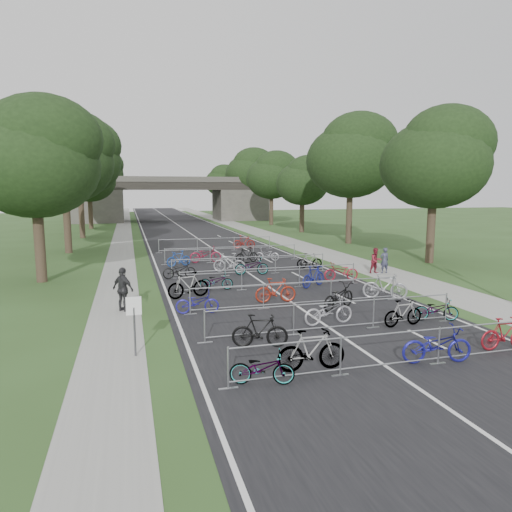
% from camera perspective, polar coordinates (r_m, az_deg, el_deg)
% --- Properties ---
extents(ground, '(200.00, 200.00, 0.00)m').
position_cam_1_polar(ground, '(13.57, 16.45, -13.47)').
color(ground, '#2E4A1F').
rests_on(ground, ground).
extents(road, '(11.00, 140.00, 0.01)m').
position_cam_1_polar(road, '(61.20, -9.21, 3.49)').
color(road, black).
rests_on(road, ground).
extents(sidewalk_right, '(3.00, 140.00, 0.01)m').
position_cam_1_polar(sidewalk_right, '(62.60, -1.90, 3.70)').
color(sidewalk_right, gray).
rests_on(sidewalk_right, ground).
extents(sidewalk_left, '(2.00, 140.00, 0.01)m').
position_cam_1_polar(sidewalk_left, '(60.82, -16.26, 3.24)').
color(sidewalk_left, gray).
rests_on(sidewalk_left, ground).
extents(lane_markings, '(0.12, 140.00, 0.00)m').
position_cam_1_polar(lane_markings, '(61.20, -9.21, 3.48)').
color(lane_markings, silver).
rests_on(lane_markings, ground).
extents(overpass_bridge, '(31.00, 8.00, 7.05)m').
position_cam_1_polar(overpass_bridge, '(75.94, -10.57, 7.02)').
color(overpass_bridge, '#42403B').
rests_on(overpass_bridge, ground).
extents(park_sign, '(0.45, 0.06, 1.83)m').
position_cam_1_polar(park_sign, '(14.10, -15.00, -7.16)').
color(park_sign, '#4C4C51').
rests_on(park_sign, ground).
extents(tree_left_0, '(6.72, 6.72, 10.25)m').
position_cam_1_polar(tree_left_0, '(26.97, -25.81, 10.71)').
color(tree_left_0, '#33261C').
rests_on(tree_left_0, ground).
extents(tree_right_0, '(7.17, 7.17, 10.93)m').
position_cam_1_polar(tree_right_0, '(33.27, 21.66, 11.07)').
color(tree_right_0, '#33261C').
rests_on(tree_right_0, ground).
extents(tree_left_1, '(7.56, 7.56, 11.53)m').
position_cam_1_polar(tree_left_1, '(38.88, -22.79, 11.08)').
color(tree_left_1, '#33261C').
rests_on(tree_left_1, ground).
extents(tree_right_1, '(8.18, 8.18, 12.47)m').
position_cam_1_polar(tree_right_1, '(43.50, 11.94, 11.95)').
color(tree_right_1, '#33261C').
rests_on(tree_right_1, ground).
extents(tree_left_2, '(8.40, 8.40, 12.81)m').
position_cam_1_polar(tree_left_2, '(50.84, -21.19, 11.26)').
color(tree_left_2, '#33261C').
rests_on(tree_left_2, ground).
extents(tree_right_2, '(6.16, 6.16, 9.39)m').
position_cam_1_polar(tree_right_2, '(54.35, 5.95, 9.24)').
color(tree_right_2, '#33261C').
rests_on(tree_right_2, ground).
extents(tree_left_3, '(6.72, 6.72, 10.25)m').
position_cam_1_polar(tree_left_3, '(62.72, -20.09, 9.14)').
color(tree_left_3, '#33261C').
rests_on(tree_left_3, ground).
extents(tree_right_3, '(7.17, 7.17, 10.93)m').
position_cam_1_polar(tree_right_3, '(65.68, 2.06, 9.94)').
color(tree_right_3, '#33261C').
rests_on(tree_right_3, ground).
extents(tree_left_4, '(7.56, 7.56, 11.53)m').
position_cam_1_polar(tree_left_4, '(74.71, -19.43, 9.57)').
color(tree_left_4, '#33261C').
rests_on(tree_left_4, ground).
extents(tree_right_4, '(8.18, 8.18, 12.47)m').
position_cam_1_polar(tree_right_4, '(77.22, -0.70, 10.42)').
color(tree_right_4, '#33261C').
rests_on(tree_right_4, ground).
extents(tree_left_5, '(8.40, 8.40, 12.81)m').
position_cam_1_polar(tree_left_5, '(86.72, -18.96, 9.88)').
color(tree_left_5, '#33261C').
rests_on(tree_left_5, ground).
extents(tree_right_5, '(6.16, 6.16, 9.39)m').
position_cam_1_polar(tree_right_5, '(88.82, -2.72, 8.86)').
color(tree_right_5, '#33261C').
rests_on(tree_right_5, ground).
extents(tree_left_6, '(6.72, 6.72, 10.25)m').
position_cam_1_polar(tree_left_6, '(98.66, -18.53, 8.70)').
color(tree_left_6, '#33261C').
rests_on(tree_left_6, ground).
extents(tree_right_6, '(7.17, 7.17, 10.93)m').
position_cam_1_polar(tree_right_6, '(100.56, -4.28, 9.33)').
color(tree_right_6, '#33261C').
rests_on(tree_right_6, ground).
extents(barrier_row_0, '(9.70, 0.08, 1.10)m').
position_cam_1_polar(barrier_row_0, '(13.38, 16.55, -11.30)').
color(barrier_row_0, '#A0A3A8').
rests_on(barrier_row_0, ground).
extents(barrier_row_1, '(9.70, 0.08, 1.10)m').
position_cam_1_polar(barrier_row_1, '(16.38, 9.80, -7.46)').
color(barrier_row_1, '#A0A3A8').
rests_on(barrier_row_1, ground).
extents(barrier_row_2, '(9.70, 0.08, 1.10)m').
position_cam_1_polar(barrier_row_2, '(19.59, 5.27, -4.78)').
color(barrier_row_2, '#A0A3A8').
rests_on(barrier_row_2, ground).
extents(barrier_row_3, '(9.70, 0.08, 1.10)m').
position_cam_1_polar(barrier_row_3, '(23.10, 1.90, -2.75)').
color(barrier_row_3, '#A0A3A8').
rests_on(barrier_row_3, ground).
extents(barrier_row_4, '(9.70, 0.08, 1.10)m').
position_cam_1_polar(barrier_row_4, '(26.88, -0.68, -1.19)').
color(barrier_row_4, '#A0A3A8').
rests_on(barrier_row_4, ground).
extents(barrier_row_5, '(9.70, 0.08, 1.10)m').
position_cam_1_polar(barrier_row_5, '(31.68, -3.02, 0.24)').
color(barrier_row_5, '#A0A3A8').
rests_on(barrier_row_5, ground).
extents(barrier_row_6, '(9.70, 0.08, 1.10)m').
position_cam_1_polar(barrier_row_6, '(37.51, -5.03, 1.46)').
color(barrier_row_6, '#A0A3A8').
rests_on(barrier_row_6, ground).
extents(bike_0, '(1.77, 1.04, 0.88)m').
position_cam_1_polar(bike_0, '(11.97, 0.77, -13.85)').
color(bike_0, '#A0A3A8').
rests_on(bike_0, ground).
extents(bike_1, '(1.98, 0.64, 1.17)m').
position_cam_1_polar(bike_1, '(12.85, 6.95, -11.64)').
color(bike_1, '#A0A3A8').
rests_on(bike_1, ground).
extents(bike_2, '(2.15, 1.07, 1.08)m').
position_cam_1_polar(bike_2, '(14.29, 21.66, -10.30)').
color(bike_2, navy).
rests_on(bike_2, ground).
extents(bike_3, '(1.74, 0.59, 1.03)m').
position_cam_1_polar(bike_3, '(16.32, 28.72, -8.54)').
color(bike_3, maroon).
rests_on(bike_3, ground).
extents(bike_4, '(1.86, 0.96, 1.07)m').
position_cam_1_polar(bike_4, '(14.57, 0.49, -9.36)').
color(bike_4, black).
rests_on(bike_4, ground).
extents(bike_5, '(1.99, 0.82, 1.02)m').
position_cam_1_polar(bike_5, '(17.17, 9.05, -6.82)').
color(bike_5, '#ADACB4').
rests_on(bike_5, ground).
extents(bike_6, '(1.69, 0.63, 0.99)m').
position_cam_1_polar(bike_6, '(17.58, 17.92, -6.83)').
color(bike_6, '#A0A3A8').
rests_on(bike_6, ground).
extents(bike_7, '(1.76, 1.11, 0.87)m').
position_cam_1_polar(bike_7, '(18.75, 21.60, -6.26)').
color(bike_7, '#A0A3A8').
rests_on(bike_7, ground).
extents(bike_8, '(1.81, 0.84, 0.91)m').
position_cam_1_polar(bike_8, '(18.62, -7.35, -5.77)').
color(bike_8, navy).
rests_on(bike_8, ground).
extents(bike_9, '(1.88, 0.68, 1.11)m').
position_cam_1_polar(bike_9, '(20.22, 2.47, -4.32)').
color(bike_9, maroon).
rests_on(bike_9, ground).
extents(bike_10, '(2.14, 1.66, 1.08)m').
position_cam_1_polar(bike_10, '(19.39, 10.28, -5.02)').
color(bike_10, black).
rests_on(bike_10, ground).
extents(bike_11, '(2.03, 1.43, 1.20)m').
position_cam_1_polar(bike_11, '(21.61, 15.83, -3.68)').
color(bike_11, '#94959B').
rests_on(bike_11, ground).
extents(bike_12, '(2.09, 1.05, 1.21)m').
position_cam_1_polar(bike_12, '(21.26, -8.45, -3.64)').
color(bike_12, '#A0A3A8').
rests_on(bike_12, ground).
extents(bike_13, '(1.75, 0.84, 0.88)m').
position_cam_1_polar(bike_13, '(22.86, -5.00, -3.16)').
color(bike_13, '#A0A3A8').
rests_on(bike_13, ground).
extents(bike_14, '(1.86, 1.43, 1.12)m').
position_cam_1_polar(bike_14, '(23.59, 7.19, -2.54)').
color(bike_14, navy).
rests_on(bike_14, ground).
extents(bike_15, '(2.00, 0.85, 1.02)m').
position_cam_1_polar(bike_15, '(25.45, 10.61, -1.94)').
color(bike_15, maroon).
rests_on(bike_15, ground).
extents(bike_16, '(1.90, 0.76, 0.98)m').
position_cam_1_polar(bike_16, '(26.00, -9.56, -1.75)').
color(bike_16, black).
rests_on(bike_16, ground).
extents(bike_17, '(2.03, 1.31, 1.19)m').
position_cam_1_polar(bike_17, '(27.59, -3.37, -0.86)').
color(bike_17, '#A2A3AA').
rests_on(bike_17, ground).
extents(bike_18, '(2.06, 0.92, 1.05)m').
position_cam_1_polar(bike_18, '(26.77, -0.56, -1.27)').
color(bike_18, '#A0A3A8').
rests_on(bike_18, ground).
extents(bike_19, '(1.68, 0.56, 1.00)m').
position_cam_1_polar(bike_19, '(28.98, 6.70, -0.65)').
color(bike_19, '#A0A3A8').
rests_on(bike_19, ground).
extents(bike_20, '(1.77, 1.06, 1.03)m').
position_cam_1_polar(bike_20, '(30.13, -9.64, -0.34)').
color(bike_20, '#1C439C').
rests_on(bike_20, ground).
extents(bike_21, '(2.19, 0.86, 1.13)m').
position_cam_1_polar(bike_21, '(31.46, -6.33, 0.18)').
color(bike_21, maroon).
rests_on(bike_21, ground).
extents(bike_22, '(1.86, 1.06, 1.08)m').
position_cam_1_polar(bike_22, '(31.20, -1.15, 0.11)').
color(bike_22, black).
rests_on(bike_22, ground).
extents(bike_23, '(1.78, 1.31, 0.89)m').
position_cam_1_polar(bike_23, '(32.21, 1.41, 0.20)').
color(bike_23, '#9D9DA4').
rests_on(bike_23, ground).
extents(bike_27, '(1.93, 0.94, 1.12)m').
position_cam_1_polar(bike_27, '(38.97, -1.51, 1.76)').
color(bike_27, maroon).
rests_on(bike_27, ground).
extents(pedestrian_a, '(0.57, 0.38, 1.54)m').
position_cam_1_polar(pedestrian_a, '(28.33, 15.76, -0.55)').
color(pedestrian_a, '#303248').
rests_on(pedestrian_a, ground).
extents(pedestrian_b, '(0.77, 0.62, 1.52)m').
position_cam_1_polar(pedestrian_b, '(28.15, 14.75, -0.58)').
color(pedestrian_b, maroon).
rests_on(pedestrian_b, ground).
extents(pedestrian_c, '(1.07, 1.07, 1.82)m').
position_cam_1_polar(pedestrian_c, '(19.48, -16.27, -4.05)').
color(pedestrian_c, '#262628').
rests_on(pedestrian_c, ground).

